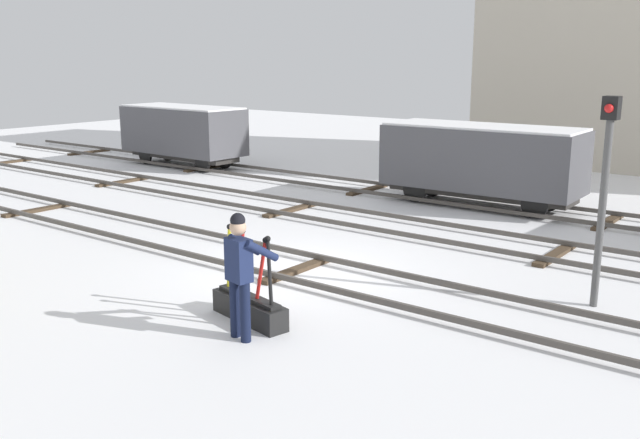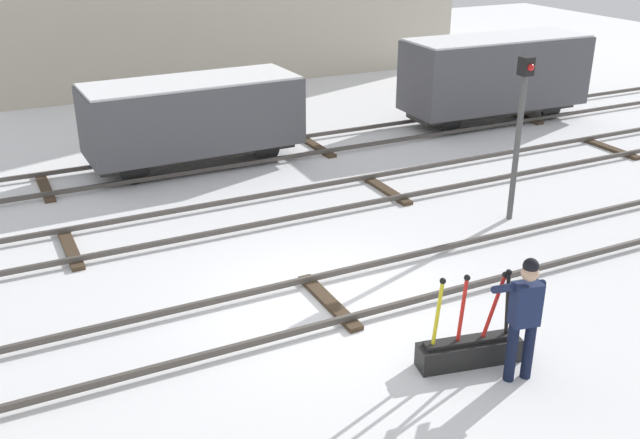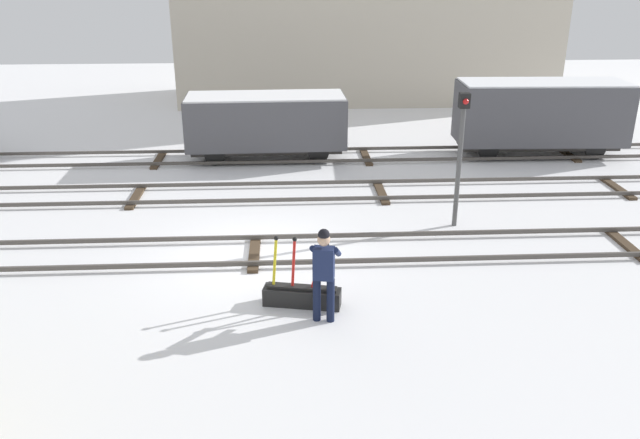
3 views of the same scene
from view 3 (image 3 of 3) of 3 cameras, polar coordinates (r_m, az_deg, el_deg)
The scene contains 9 objects.
ground_plane at distance 15.10m, azimuth -5.77°, elevation -3.09°, with size 60.00×60.00×0.00m, color white.
track_main_line at distance 15.05m, azimuth -5.78°, elevation -2.72°, with size 44.00×1.94×0.18m.
track_siding_near at distance 18.78m, azimuth -5.31°, elevation 2.39°, with size 44.00×1.94×0.18m.
track_siding_far at distance 22.26m, azimuth -5.01°, elevation 5.52°, with size 44.00×1.94×0.18m.
switch_lever_frame at distance 12.82m, azimuth -1.57°, elevation -6.52°, with size 1.56×0.66×1.45m.
rail_worker at distance 11.94m, azimuth 0.35°, elevation -4.32°, with size 0.63×0.73×1.87m.
signal_post at distance 16.34m, azimuth 12.23°, elevation 6.36°, with size 0.24×0.32×3.39m.
freight_car_far_end at distance 23.56m, azimuth 18.78°, elevation 8.75°, with size 5.66×2.14×2.55m.
freight_car_mid_siding at distance 21.95m, azimuth -4.75°, elevation 8.46°, with size 5.30×2.06×2.20m.
Camera 3 is at (0.77, -13.67, 6.35)m, focal length 36.52 mm.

